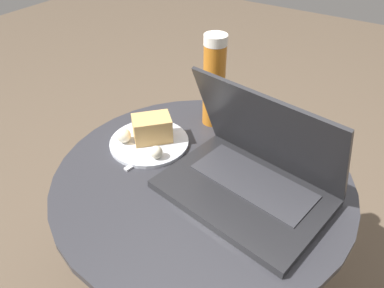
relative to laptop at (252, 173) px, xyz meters
name	(u,v)px	position (x,y,z in m)	size (l,w,h in m)	color
table	(202,217)	(-0.11, -0.02, -0.19)	(0.69, 0.69, 0.52)	#515156
laptop	(252,173)	(0.00, 0.00, 0.00)	(0.38, 0.30, 0.24)	#232326
beer_glass	(214,81)	(-0.21, 0.19, 0.08)	(0.06, 0.06, 0.25)	#C6701E
snack_plate	(149,136)	(-0.29, 0.02, -0.03)	(0.20, 0.20, 0.07)	silver
fork	(155,151)	(-0.26, -0.01, -0.05)	(0.04, 0.17, 0.00)	silver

